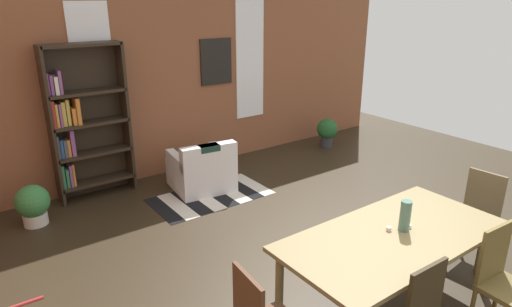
{
  "coord_description": "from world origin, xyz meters",
  "views": [
    {
      "loc": [
        -3.05,
        -2.19,
        2.66
      ],
      "look_at": [
        -0.16,
        1.78,
        0.91
      ],
      "focal_mm": 31.14,
      "sensor_mm": 36.0,
      "label": 1
    }
  ],
  "objects_px": {
    "dining_table": "(394,242)",
    "potted_plant_corner": "(327,131)",
    "bookshelf_tall": "(83,123)",
    "potted_plant_by_shelf": "(33,204)",
    "vase_on_table": "(405,216)",
    "dining_chair_near_right": "(503,280)",
    "armchair_white": "(202,171)",
    "dining_chair_head_right": "(477,214)"
  },
  "relations": [
    {
      "from": "dining_table",
      "to": "potted_plant_corner",
      "type": "xyz_separation_m",
      "value": [
        2.76,
        3.57,
        -0.37
      ]
    },
    {
      "from": "bookshelf_tall",
      "to": "armchair_white",
      "type": "xyz_separation_m",
      "value": [
        1.37,
        -0.72,
        -0.78
      ]
    },
    {
      "from": "armchair_white",
      "to": "dining_table",
      "type": "bearing_deg",
      "value": -89.25
    },
    {
      "from": "dining_table",
      "to": "armchair_white",
      "type": "xyz_separation_m",
      "value": [
        -0.04,
        3.27,
        -0.4
      ]
    },
    {
      "from": "vase_on_table",
      "to": "dining_chair_near_right",
      "type": "relative_size",
      "value": 0.29
    },
    {
      "from": "bookshelf_tall",
      "to": "armchair_white",
      "type": "relative_size",
      "value": 2.35
    },
    {
      "from": "dining_table",
      "to": "potted_plant_corner",
      "type": "height_order",
      "value": "dining_table"
    },
    {
      "from": "armchair_white",
      "to": "potted_plant_by_shelf",
      "type": "bearing_deg",
      "value": 172.92
    },
    {
      "from": "bookshelf_tall",
      "to": "dining_chair_head_right",
      "type": "bearing_deg",
      "value": -54.69
    },
    {
      "from": "bookshelf_tall",
      "to": "potted_plant_by_shelf",
      "type": "xyz_separation_m",
      "value": [
        -0.82,
        -0.44,
        -0.78
      ]
    },
    {
      "from": "armchair_white",
      "to": "dining_chair_near_right",
      "type": "bearing_deg",
      "value": -82.74
    },
    {
      "from": "dining_chair_head_right",
      "to": "bookshelf_tall",
      "type": "height_order",
      "value": "bookshelf_tall"
    },
    {
      "from": "armchair_white",
      "to": "dining_chair_head_right",
      "type": "bearing_deg",
      "value": -66.13
    },
    {
      "from": "dining_chair_near_right",
      "to": "bookshelf_tall",
      "type": "relative_size",
      "value": 0.45
    },
    {
      "from": "vase_on_table",
      "to": "dining_chair_near_right",
      "type": "xyz_separation_m",
      "value": [
        0.35,
        -0.73,
        -0.37
      ]
    },
    {
      "from": "vase_on_table",
      "to": "bookshelf_tall",
      "type": "height_order",
      "value": "bookshelf_tall"
    },
    {
      "from": "vase_on_table",
      "to": "dining_chair_near_right",
      "type": "height_order",
      "value": "vase_on_table"
    },
    {
      "from": "dining_table",
      "to": "potted_plant_corner",
      "type": "distance_m",
      "value": 4.53
    },
    {
      "from": "armchair_white",
      "to": "potted_plant_corner",
      "type": "height_order",
      "value": "armchair_white"
    },
    {
      "from": "dining_table",
      "to": "armchair_white",
      "type": "bearing_deg",
      "value": 90.75
    },
    {
      "from": "dining_table",
      "to": "vase_on_table",
      "type": "relative_size",
      "value": 7.44
    },
    {
      "from": "bookshelf_tall",
      "to": "vase_on_table",
      "type": "bearing_deg",
      "value": -68.89
    },
    {
      "from": "vase_on_table",
      "to": "bookshelf_tall",
      "type": "relative_size",
      "value": 0.13
    },
    {
      "from": "bookshelf_tall",
      "to": "armchair_white",
      "type": "distance_m",
      "value": 1.73
    },
    {
      "from": "dining_table",
      "to": "potted_plant_by_shelf",
      "type": "height_order",
      "value": "dining_table"
    },
    {
      "from": "dining_table",
      "to": "potted_plant_corner",
      "type": "bearing_deg",
      "value": 52.29
    },
    {
      "from": "dining_chair_head_right",
      "to": "bookshelf_tall",
      "type": "xyz_separation_m",
      "value": [
        -2.82,
        3.98,
        0.54
      ]
    },
    {
      "from": "dining_table",
      "to": "dining_chair_head_right",
      "type": "relative_size",
      "value": 2.16
    },
    {
      "from": "vase_on_table",
      "to": "potted_plant_corner",
      "type": "distance_m",
      "value": 4.48
    },
    {
      "from": "dining_chair_head_right",
      "to": "potted_plant_by_shelf",
      "type": "bearing_deg",
      "value": 135.84
    },
    {
      "from": "dining_table",
      "to": "vase_on_table",
      "type": "height_order",
      "value": "vase_on_table"
    },
    {
      "from": "dining_chair_near_right",
      "to": "potted_plant_by_shelf",
      "type": "relative_size",
      "value": 1.85
    },
    {
      "from": "potted_plant_by_shelf",
      "to": "dining_chair_near_right",
      "type": "bearing_deg",
      "value": -57.63
    },
    {
      "from": "bookshelf_tall",
      "to": "armchair_white",
      "type": "height_order",
      "value": "bookshelf_tall"
    },
    {
      "from": "dining_chair_near_right",
      "to": "armchair_white",
      "type": "bearing_deg",
      "value": 97.26
    },
    {
      "from": "potted_plant_corner",
      "to": "armchair_white",
      "type": "bearing_deg",
      "value": -173.7
    },
    {
      "from": "potted_plant_corner",
      "to": "bookshelf_tall",
      "type": "bearing_deg",
      "value": 174.44
    },
    {
      "from": "dining_chair_head_right",
      "to": "potted_plant_corner",
      "type": "distance_m",
      "value": 3.83
    },
    {
      "from": "armchair_white",
      "to": "potted_plant_corner",
      "type": "bearing_deg",
      "value": 6.3
    },
    {
      "from": "vase_on_table",
      "to": "bookshelf_tall",
      "type": "bearing_deg",
      "value": 111.11
    },
    {
      "from": "dining_chair_head_right",
      "to": "armchair_white",
      "type": "distance_m",
      "value": 3.57
    },
    {
      "from": "armchair_white",
      "to": "potted_plant_corner",
      "type": "xyz_separation_m",
      "value": [
        2.81,
        0.31,
        0.03
      ]
    }
  ]
}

